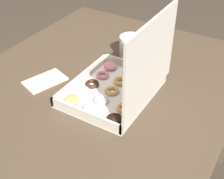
{
  "coord_description": "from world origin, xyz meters",
  "views": [
    {
      "loc": [
        0.75,
        0.53,
        1.39
      ],
      "look_at": [
        -0.01,
        0.07,
        0.73
      ],
      "focal_mm": 50.0,
      "sensor_mm": 36.0,
      "label": 1
    }
  ],
  "objects": [
    {
      "name": "donut_box",
      "position": [
        -0.01,
        0.12,
        0.77
      ],
      "size": [
        0.34,
        0.28,
        0.32
      ],
      "color": "white",
      "rests_on": "dining_table"
    },
    {
      "name": "paper_napkin",
      "position": [
        0.05,
        -0.18,
        0.71
      ],
      "size": [
        0.18,
        0.14,
        0.01
      ],
      "color": "beige",
      "rests_on": "dining_table"
    },
    {
      "name": "coffee_mug",
      "position": [
        -0.26,
        0.01,
        0.76
      ],
      "size": [
        0.09,
        0.09,
        0.1
      ],
      "color": "white",
      "rests_on": "dining_table"
    },
    {
      "name": "dining_table",
      "position": [
        0.0,
        0.0,
        0.63
      ],
      "size": [
        1.26,
        0.98,
        0.71
      ],
      "color": "#4C3D2D",
      "rests_on": "ground_plane"
    }
  ]
}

